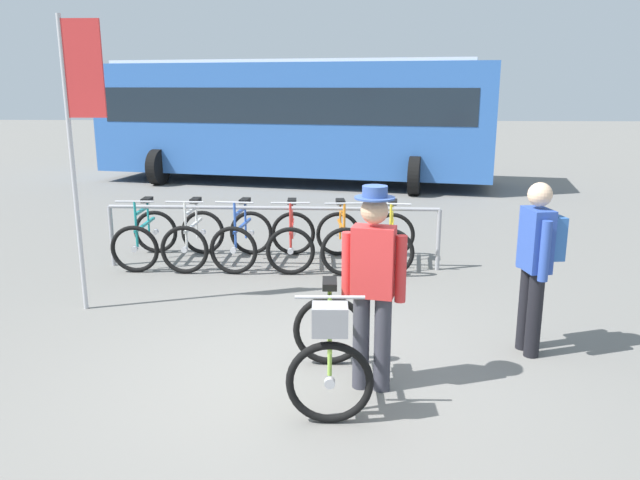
{
  "coord_description": "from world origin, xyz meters",
  "views": [
    {
      "loc": [
        0.37,
        -4.98,
        2.49
      ],
      "look_at": [
        0.13,
        0.98,
        1.0
      ],
      "focal_mm": 34.99,
      "sensor_mm": 36.0,
      "label": 1
    }
  ],
  "objects": [
    {
      "name": "racked_bike_teal",
      "position": [
        -2.47,
        3.56,
        0.37
      ],
      "size": [
        0.68,
        1.12,
        0.98
      ],
      "color": "black",
      "rests_on": "ground"
    },
    {
      "name": "pedestrian_with_backpack",
      "position": [
        2.14,
        0.64,
        0.94
      ],
      "size": [
        0.38,
        0.52,
        1.64
      ],
      "color": "black",
      "rests_on": "ground"
    },
    {
      "name": "banner_flag",
      "position": [
        -2.45,
        1.64,
        2.23
      ],
      "size": [
        0.45,
        0.05,
        3.2
      ],
      "color": "#B2B2B7",
      "rests_on": "ground"
    },
    {
      "name": "racked_bike_white",
      "position": [
        -1.77,
        3.55,
        0.37
      ],
      "size": [
        0.68,
        1.13,
        0.98
      ],
      "color": "black",
      "rests_on": "ground"
    },
    {
      "name": "bus_distant",
      "position": [
        -0.96,
        11.25,
        1.74
      ],
      "size": [
        10.3,
        4.7,
        3.08
      ],
      "color": "#3366B7",
      "rests_on": "ground"
    },
    {
      "name": "featured_bicycle",
      "position": [
        0.26,
        -0.31,
        0.45
      ],
      "size": [
        0.69,
        1.18,
        0.97
      ],
      "color": "black",
      "rests_on": "ground"
    },
    {
      "name": "racked_bike_red",
      "position": [
        -0.37,
        3.54,
        0.37
      ],
      "size": [
        0.71,
        1.12,
        0.97
      ],
      "color": "black",
      "rests_on": "ground"
    },
    {
      "name": "racked_bike_blue",
      "position": [
        -1.07,
        3.55,
        0.37
      ],
      "size": [
        0.75,
        1.15,
        0.97
      ],
      "color": "black",
      "rests_on": "ground"
    },
    {
      "name": "ground_plane",
      "position": [
        0.0,
        0.0,
        0.0
      ],
      "size": [
        80.0,
        80.0,
        0.0
      ],
      "primitive_type": "plane",
      "color": "slate"
    },
    {
      "name": "racked_bike_orange",
      "position": [
        0.33,
        3.54,
        0.37
      ],
      "size": [
        0.77,
        1.17,
        0.98
      ],
      "color": "black",
      "rests_on": "ground"
    },
    {
      "name": "bike_rack_rail",
      "position": [
        -0.62,
        3.37,
        0.7
      ],
      "size": [
        4.61,
        0.1,
        0.88
      ],
      "color": "#99999E",
      "rests_on": "ground"
    },
    {
      "name": "racked_bike_yellow",
      "position": [
        1.03,
        3.53,
        0.37
      ],
      "size": [
        0.78,
        1.16,
        0.97
      ],
      "color": "black",
      "rests_on": "ground"
    },
    {
      "name": "person_with_featured_bike",
      "position": [
        0.6,
        -0.16,
        0.95
      ],
      "size": [
        0.52,
        0.32,
        1.72
      ],
      "color": "#383842",
      "rests_on": "ground"
    }
  ]
}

